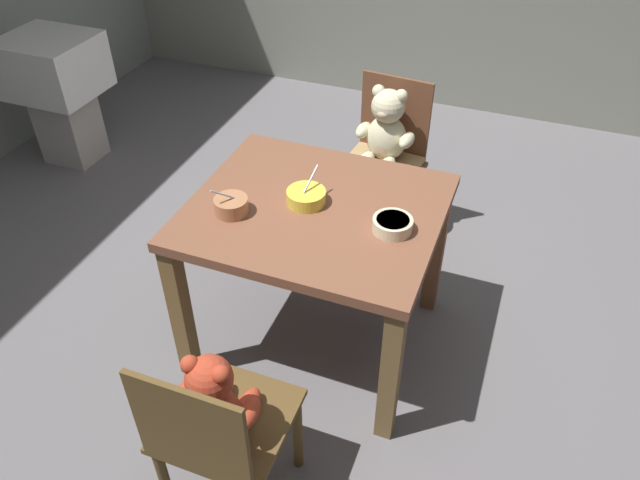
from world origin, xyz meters
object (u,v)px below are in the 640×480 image
(sink_basin, at_px, (57,82))
(teddy_chair_far_center, at_px, (384,145))
(dining_table, at_px, (316,231))
(porridge_bowl_terracotta_near_left, at_px, (231,205))
(porridge_bowl_cream_near_right, at_px, (393,224))
(porridge_bowl_yellow_center, at_px, (306,197))
(teddy_chair_near_front, at_px, (217,415))

(sink_basin, bearing_deg, teddy_chair_far_center, -1.54)
(dining_table, height_order, porridge_bowl_terracotta_near_left, porridge_bowl_terracotta_near_left)
(porridge_bowl_terracotta_near_left, xyz_separation_m, porridge_bowl_cream_near_right, (0.61, 0.11, -0.01))
(porridge_bowl_yellow_center, bearing_deg, porridge_bowl_terracotta_near_left, -146.14)
(porridge_bowl_cream_near_right, height_order, sink_basin, sink_basin)
(teddy_chair_far_center, bearing_deg, porridge_bowl_yellow_center, -0.76)
(teddy_chair_near_front, relative_size, porridge_bowl_yellow_center, 4.96)
(dining_table, xyz_separation_m, sink_basin, (-2.05, 0.90, -0.09))
(dining_table, relative_size, porridge_bowl_yellow_center, 5.91)
(teddy_chair_far_center, height_order, porridge_bowl_yellow_center, teddy_chair_far_center)
(porridge_bowl_cream_near_right, bearing_deg, dining_table, 173.72)
(porridge_bowl_terracotta_near_left, distance_m, sink_basin, 2.07)
(teddy_chair_near_front, height_order, porridge_bowl_cream_near_right, teddy_chair_near_front)
(porridge_bowl_yellow_center, bearing_deg, sink_basin, 156.12)
(dining_table, relative_size, sink_basin, 1.21)
(dining_table, distance_m, porridge_bowl_cream_near_right, 0.35)
(teddy_chair_near_front, relative_size, porridge_bowl_cream_near_right, 5.45)
(teddy_chair_far_center, height_order, porridge_bowl_terracotta_near_left, teddy_chair_far_center)
(dining_table, height_order, sink_basin, sink_basin)
(teddy_chair_far_center, relative_size, porridge_bowl_terracotta_near_left, 6.62)
(porridge_bowl_cream_near_right, bearing_deg, porridge_bowl_yellow_center, 172.36)
(dining_table, height_order, porridge_bowl_cream_near_right, porridge_bowl_cream_near_right)
(teddy_chair_far_center, distance_m, sink_basin, 2.10)
(dining_table, xyz_separation_m, porridge_bowl_yellow_center, (-0.04, 0.01, 0.15))
(porridge_bowl_terracotta_near_left, bearing_deg, dining_table, 27.52)
(dining_table, height_order, porridge_bowl_yellow_center, porridge_bowl_yellow_center)
(teddy_chair_far_center, bearing_deg, teddy_chair_near_front, 4.00)
(porridge_bowl_cream_near_right, bearing_deg, sink_basin, 158.42)
(teddy_chair_near_front, bearing_deg, porridge_bowl_cream_near_right, -21.05)
(teddy_chair_near_front, relative_size, porridge_bowl_terracotta_near_left, 6.22)
(dining_table, bearing_deg, teddy_chair_near_front, -89.62)
(porridge_bowl_terracotta_near_left, bearing_deg, porridge_bowl_cream_near_right, 10.68)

